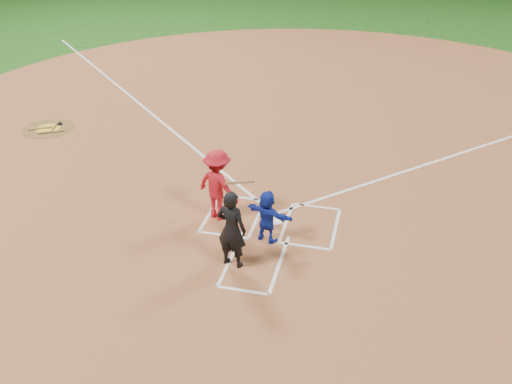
% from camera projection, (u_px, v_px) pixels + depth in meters
% --- Properties ---
extents(ground, '(120.00, 120.00, 0.00)m').
position_uv_depth(ground, '(271.00, 221.00, 14.15)').
color(ground, '#184912').
rests_on(ground, ground).
extents(home_plate_dirt, '(28.00, 28.00, 0.01)m').
position_uv_depth(home_plate_dirt, '(309.00, 128.00, 19.23)').
color(home_plate_dirt, brown).
rests_on(home_plate_dirt, ground).
extents(home_plate, '(0.60, 0.60, 0.02)m').
position_uv_depth(home_plate, '(272.00, 220.00, 14.15)').
color(home_plate, white).
rests_on(home_plate, home_plate_dirt).
extents(on_deck_circle, '(1.70, 1.70, 0.01)m').
position_uv_depth(on_deck_circle, '(48.00, 129.00, 19.19)').
color(on_deck_circle, brown).
rests_on(on_deck_circle, home_plate_dirt).
extents(on_deck_logo, '(0.80, 0.80, 0.00)m').
position_uv_depth(on_deck_logo, '(48.00, 128.00, 19.19)').
color(on_deck_logo, yellow).
rests_on(on_deck_logo, on_deck_circle).
extents(on_deck_bat_a, '(0.24, 0.83, 0.06)m').
position_uv_depth(on_deck_bat_a, '(56.00, 125.00, 19.35)').
color(on_deck_bat_a, brown).
rests_on(on_deck_bat_a, on_deck_circle).
extents(on_deck_bat_b, '(0.75, 0.48, 0.06)m').
position_uv_depth(on_deck_bat_b, '(41.00, 128.00, 19.13)').
color(on_deck_bat_b, olive).
rests_on(on_deck_bat_b, on_deck_circle).
extents(on_deck_bat_c, '(0.76, 0.48, 0.06)m').
position_uv_depth(on_deck_bat_c, '(51.00, 132.00, 18.86)').
color(on_deck_bat_c, brown).
rests_on(on_deck_bat_c, on_deck_circle).
extents(bat_weight_donut, '(0.19, 0.19, 0.05)m').
position_uv_depth(bat_weight_donut, '(60.00, 124.00, 19.47)').
color(bat_weight_donut, black).
rests_on(bat_weight_donut, on_deck_circle).
extents(catcher, '(1.26, 0.77, 1.29)m').
position_uv_depth(catcher, '(267.00, 216.00, 13.09)').
color(catcher, '#1429A6').
rests_on(catcher, home_plate_dirt).
extents(umpire, '(0.74, 0.56, 1.83)m').
position_uv_depth(umpire, '(232.00, 229.00, 12.13)').
color(umpire, black).
rests_on(umpire, home_plate_dirt).
extents(chalk_markings, '(28.35, 17.32, 0.01)m').
position_uv_depth(chalk_markings, '(306.00, 136.00, 18.63)').
color(chalk_markings, white).
rests_on(chalk_markings, home_plate_dirt).
extents(batter_at_plate, '(1.57, 1.09, 1.82)m').
position_uv_depth(batter_at_plate, '(218.00, 185.00, 13.85)').
color(batter_at_plate, '#B51421').
rests_on(batter_at_plate, home_plate_dirt).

